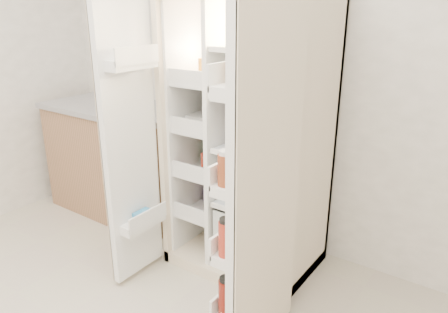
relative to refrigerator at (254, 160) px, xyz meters
The scene contains 5 objects.
wall_back 0.71m from the refrigerator, 107.58° to the left, with size 4.00×0.02×2.70m, color white.
refrigerator is the anchor object (origin of this frame).
freezer_door 0.81m from the refrigerator, 130.51° to the right, with size 0.15×0.40×1.72m.
fridge_door 0.85m from the refrigerator, 56.25° to the right, with size 0.17×0.58×1.72m.
kitchen_counter 1.35m from the refrigerator, behind, with size 1.29×0.69×0.94m.
Camera 1 is at (1.47, -0.62, 1.70)m, focal length 34.00 mm.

